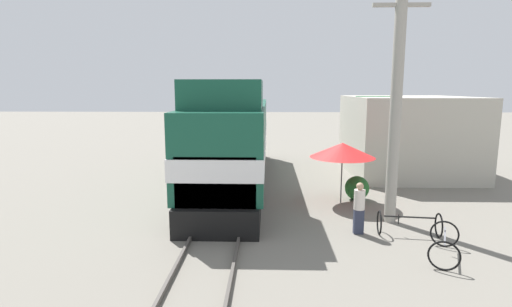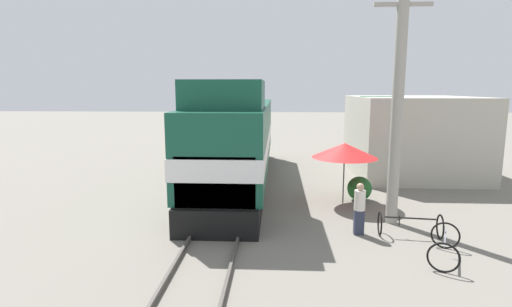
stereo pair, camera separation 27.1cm
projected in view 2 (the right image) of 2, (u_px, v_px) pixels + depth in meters
ground_plane at (231, 200)px, 16.19m from camera, size 120.00×120.00×0.00m
rail_near at (213, 198)px, 16.22m from camera, size 0.08×39.65×0.15m
rail_far at (249, 198)px, 16.14m from camera, size 0.08×39.65×0.15m
locomotive at (237, 142)px, 18.43m from camera, size 2.93×14.96×4.76m
utility_pole at (398, 101)px, 12.82m from camera, size 1.80×0.37×8.01m
vendor_umbrella at (345, 150)px, 15.37m from camera, size 2.52×2.52×2.40m
billboard_sign at (378, 117)px, 20.12m from camera, size 1.91×0.12×4.08m
shrub_cluster at (359, 189)px, 16.05m from camera, size 0.97×0.97×0.97m
person_bystander at (360, 207)px, 12.25m from camera, size 0.34×0.34×1.63m
bicycle at (410, 225)px, 12.10m from camera, size 1.87×0.95×0.75m
bicycle_spare at (444, 245)px, 10.49m from camera, size 1.40×1.88×0.77m
building_block_distant at (412, 136)px, 20.86m from camera, size 5.90×6.58×4.05m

